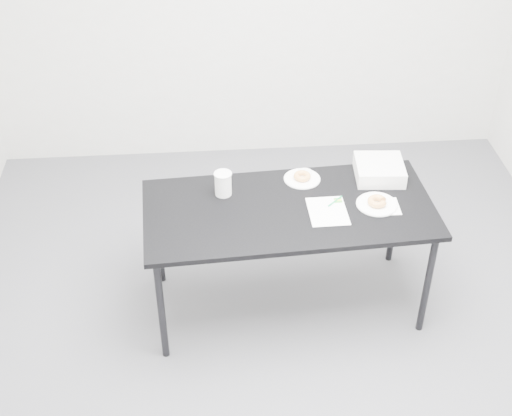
{
  "coord_description": "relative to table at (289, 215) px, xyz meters",
  "views": [
    {
      "loc": [
        -0.37,
        -3.01,
        3.14
      ],
      "look_at": [
        -0.13,
        0.02,
        0.87
      ],
      "focal_mm": 50.0,
      "sensor_mm": 36.0,
      "label": 1
    }
  ],
  "objects": [
    {
      "name": "plate_near",
      "position": [
        0.5,
        -0.02,
        0.06
      ],
      "size": [
        0.23,
        0.23,
        0.01
      ],
      "primitive_type": "cylinder",
      "color": "white",
      "rests_on": "napkin"
    },
    {
      "name": "donut_far",
      "position": [
        0.11,
        0.27,
        0.08
      ],
      "size": [
        0.13,
        0.13,
        0.03
      ],
      "primitive_type": "torus",
      "rotation": [
        0.0,
        0.0,
        0.29
      ],
      "color": "#C5883E",
      "rests_on": "plate_far"
    },
    {
      "name": "donut_near",
      "position": [
        0.5,
        -0.02,
        0.08
      ],
      "size": [
        0.13,
        0.13,
        0.04
      ],
      "primitive_type": "torus",
      "rotation": [
        0.0,
        0.0,
        -0.17
      ],
      "color": "#C5883E",
      "rests_on": "plate_near"
    },
    {
      "name": "cup_lid",
      "position": [
        0.13,
        0.33,
        0.06
      ],
      "size": [
        0.09,
        0.09,
        0.01
      ],
      "primitive_type": "cylinder",
      "color": "white",
      "rests_on": "table"
    },
    {
      "name": "pen",
      "position": [
        0.27,
        0.03,
        0.06
      ],
      "size": [
        0.1,
        0.09,
        0.01
      ],
      "primitive_type": "cylinder",
      "rotation": [
        0.0,
        1.57,
        0.77
      ],
      "color": "#0C8C49",
      "rests_on": "scorecard"
    },
    {
      "name": "logo_patch",
      "position": [
        0.29,
        0.04,
        0.06
      ],
      "size": [
        0.04,
        0.04,
        0.0
      ],
      "primitive_type": "cube",
      "rotation": [
        0.0,
        0.0,
        0.01
      ],
      "color": "green",
      "rests_on": "scorecard"
    },
    {
      "name": "floor",
      "position": [
        -0.07,
        -0.17,
        -0.69
      ],
      "size": [
        4.0,
        4.0,
        0.0
      ],
      "primitive_type": "plane",
      "color": "#4F4F54",
      "rests_on": "ground"
    },
    {
      "name": "bakery_box",
      "position": [
        0.57,
        0.27,
        0.1
      ],
      "size": [
        0.3,
        0.3,
        0.09
      ],
      "primitive_type": "cube",
      "rotation": [
        0.0,
        0.0,
        -0.07
      ],
      "color": "white",
      "rests_on": "table"
    },
    {
      "name": "scorecard",
      "position": [
        0.21,
        -0.05,
        0.06
      ],
      "size": [
        0.22,
        0.27,
        0.0
      ],
      "primitive_type": "cube",
      "rotation": [
        0.0,
        0.0,
        0.01
      ],
      "color": "white",
      "rests_on": "table"
    },
    {
      "name": "napkin",
      "position": [
        0.54,
        -0.04,
        0.06
      ],
      "size": [
        0.17,
        0.17,
        0.0
      ],
      "primitive_type": "cube",
      "rotation": [
        0.0,
        0.0,
        -0.03
      ],
      "color": "white",
      "rests_on": "table"
    },
    {
      "name": "plate_far",
      "position": [
        0.11,
        0.27,
        0.06
      ],
      "size": [
        0.22,
        0.22,
        0.01
      ],
      "primitive_type": "cylinder",
      "color": "white",
      "rests_on": "table"
    },
    {
      "name": "table",
      "position": [
        0.0,
        0.0,
        0.0
      ],
      "size": [
        1.68,
        0.86,
        0.75
      ],
      "rotation": [
        0.0,
        0.0,
        0.06
      ],
      "color": "black",
      "rests_on": "floor"
    },
    {
      "name": "coffee_cup",
      "position": [
        -0.36,
        0.16,
        0.13
      ],
      "size": [
        0.1,
        0.1,
        0.14
      ],
      "primitive_type": "cylinder",
      "color": "white",
      "rests_on": "table"
    }
  ]
}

